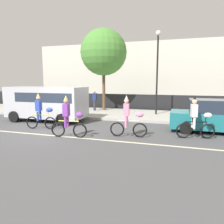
% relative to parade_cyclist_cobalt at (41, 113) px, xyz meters
% --- Properties ---
extents(ground_plane, '(80.00, 80.00, 0.00)m').
position_rel_parade_cyclist_cobalt_xyz_m(ground_plane, '(0.95, -0.57, -0.84)').
color(ground_plane, '#4C4C4F').
extents(road_centre_line, '(36.00, 0.14, 0.01)m').
position_rel_parade_cyclist_cobalt_xyz_m(road_centre_line, '(0.95, -1.07, -0.84)').
color(road_centre_line, beige).
rests_on(road_centre_line, ground).
extents(sidewalk_curb, '(60.00, 5.00, 0.15)m').
position_rel_parade_cyclist_cobalt_xyz_m(sidewalk_curb, '(0.95, 5.93, -0.77)').
color(sidewalk_curb, '#ADAAA3').
rests_on(sidewalk_curb, ground).
extents(fence_line, '(40.00, 0.08, 1.40)m').
position_rel_parade_cyclist_cobalt_xyz_m(fence_line, '(0.95, 8.83, -0.14)').
color(fence_line, black).
rests_on(fence_line, ground).
extents(building_backdrop, '(28.00, 8.00, 6.62)m').
position_rel_parade_cyclist_cobalt_xyz_m(building_backdrop, '(4.77, 17.43, 2.47)').
color(building_backdrop, beige).
rests_on(building_backdrop, ground).
extents(parade_cyclist_cobalt, '(1.71, 0.52, 1.92)m').
position_rel_parade_cyclist_cobalt_xyz_m(parade_cyclist_cobalt, '(0.00, 0.00, 0.00)').
color(parade_cyclist_cobalt, black).
rests_on(parade_cyclist_cobalt, ground).
extents(parade_cyclist_purple, '(1.72, 0.51, 1.92)m').
position_rel_parade_cyclist_cobalt_xyz_m(parade_cyclist_purple, '(2.27, -1.09, 0.00)').
color(parade_cyclist_purple, black).
rests_on(parade_cyclist_purple, ground).
extents(parade_cyclist_pink, '(1.71, 0.51, 1.92)m').
position_rel_parade_cyclist_cobalt_xyz_m(parade_cyclist_pink, '(4.84, -0.17, 0.00)').
color(parade_cyclist_pink, black).
rests_on(parade_cyclist_pink, ground).
extents(parade_cyclist_zebra, '(1.69, 0.56, 1.92)m').
position_rel_parade_cyclist_cobalt_xyz_m(parade_cyclist_zebra, '(7.76, 0.48, 0.00)').
color(parade_cyclist_zebra, black).
rests_on(parade_cyclist_zebra, ground).
extents(parked_van_silver, '(5.00, 2.22, 2.18)m').
position_rel_parade_cyclist_cobalt_xyz_m(parked_van_silver, '(-1.03, 2.13, 0.44)').
color(parked_van_silver, silver).
rests_on(parked_van_silver, ground).
extents(parked_car_teal, '(4.10, 1.92, 1.64)m').
position_rel_parade_cyclist_cobalt_xyz_m(parked_car_teal, '(8.60, 2.03, -0.06)').
color(parked_car_teal, '#1E727A').
rests_on(parked_car_teal, ground).
extents(street_lamp_post, '(0.36, 0.36, 5.86)m').
position_rel_parade_cyclist_cobalt_xyz_m(street_lamp_post, '(5.35, 6.18, 3.15)').
color(street_lamp_post, black).
rests_on(street_lamp_post, sidewalk_curb).
extents(street_tree_near_lamp, '(3.72, 3.72, 6.55)m').
position_rel_parade_cyclist_cobalt_xyz_m(street_tree_near_lamp, '(0.94, 7.21, 3.98)').
color(street_tree_near_lamp, brown).
rests_on(street_tree_near_lamp, sidewalk_curb).
extents(pedestrian_onlooker, '(0.32, 0.20, 1.62)m').
position_rel_parade_cyclist_cobalt_xyz_m(pedestrian_onlooker, '(0.31, 6.71, 0.17)').
color(pedestrian_onlooker, '#33333D').
rests_on(pedestrian_onlooker, sidewalk_curb).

